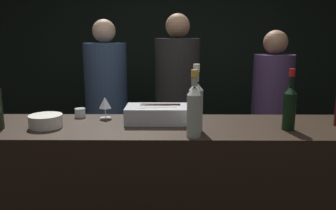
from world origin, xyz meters
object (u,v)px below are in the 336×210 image
object	(u,v)px
wine_glass	(105,103)
person_in_hoodie	(177,105)
candle_votive	(80,113)
person_grey_polo	(107,105)
bowl_white	(46,121)
red_wine_bottle_burgundy	(290,105)
person_blond_tee	(271,113)
ice_bin_with_bottles	(157,113)
rose_wine_bottle	(194,109)
white_wine_bottle	(196,104)

from	to	relation	value
wine_glass	person_in_hoodie	bearing A→B (deg)	59.08
candle_votive	person_grey_polo	xyz separation A→B (m)	(-0.00, 0.92, -0.14)
bowl_white	person_grey_polo	distance (m)	1.18
red_wine_bottle_burgundy	person_blond_tee	world-z (taller)	person_blond_tee
candle_votive	person_in_hoodie	bearing A→B (deg)	49.93
red_wine_bottle_burgundy	person_blond_tee	distance (m)	1.16
ice_bin_with_bottles	candle_votive	bearing A→B (deg)	166.40
rose_wine_bottle	person_blond_tee	distance (m)	1.50
white_wine_bottle	person_grey_polo	world-z (taller)	person_grey_polo
bowl_white	candle_votive	world-z (taller)	bowl_white
candle_votive	ice_bin_with_bottles	bearing A→B (deg)	-13.60
wine_glass	rose_wine_bottle	world-z (taller)	rose_wine_bottle
rose_wine_bottle	person_in_hoodie	distance (m)	1.24
wine_glass	person_grey_polo	distance (m)	0.99
white_wine_bottle	bowl_white	bearing A→B (deg)	175.22
person_blond_tee	person_grey_polo	bearing A→B (deg)	37.17
person_blond_tee	bowl_white	bearing A→B (deg)	73.93
ice_bin_with_bottles	person_in_hoodie	distance (m)	0.93
ice_bin_with_bottles	person_in_hoodie	world-z (taller)	person_in_hoodie
wine_glass	bowl_white	bearing A→B (deg)	-144.59
ice_bin_with_bottles	wine_glass	distance (m)	0.36
ice_bin_with_bottles	red_wine_bottle_burgundy	world-z (taller)	red_wine_bottle_burgundy
wine_glass	white_wine_bottle	xyz separation A→B (m)	(0.57, -0.29, 0.06)
white_wine_bottle	ice_bin_with_bottles	bearing A→B (deg)	138.76
ice_bin_with_bottles	person_blond_tee	world-z (taller)	person_blond_tee
bowl_white	person_blond_tee	size ratio (longest dim) A/B	0.12
person_blond_tee	person_in_hoodie	bearing A→B (deg)	42.87
bowl_white	white_wine_bottle	bearing A→B (deg)	-4.78
ice_bin_with_bottles	wine_glass	bearing A→B (deg)	164.14
rose_wine_bottle	red_wine_bottle_burgundy	bearing A→B (deg)	14.18
ice_bin_with_bottles	candle_votive	size ratio (longest dim) A/B	5.61
person_in_hoodie	bowl_white	bearing A→B (deg)	119.27
rose_wine_bottle	person_in_hoodie	size ratio (longest dim) A/B	0.20
candle_votive	white_wine_bottle	xyz separation A→B (m)	(0.74, -0.32, 0.13)
white_wine_bottle	person_in_hoodie	size ratio (longest dim) A/B	0.21
wine_glass	white_wine_bottle	bearing A→B (deg)	-27.32
wine_glass	candle_votive	size ratio (longest dim) A/B	2.02
ice_bin_with_bottles	white_wine_bottle	xyz separation A→B (m)	(0.22, -0.20, 0.10)
rose_wine_bottle	person_blond_tee	world-z (taller)	person_blond_tee
wine_glass	person_in_hoodie	distance (m)	0.96
ice_bin_with_bottles	red_wine_bottle_burgundy	bearing A→B (deg)	-12.29
ice_bin_with_bottles	wine_glass	size ratio (longest dim) A/B	2.77
bowl_white	rose_wine_bottle	xyz separation A→B (m)	(0.86, -0.18, 0.11)
person_in_hoodie	person_grey_polo	world-z (taller)	person_in_hoodie
ice_bin_with_bottles	bowl_white	distance (m)	0.67
wine_glass	ice_bin_with_bottles	bearing A→B (deg)	-15.86
candle_votive	red_wine_bottle_burgundy	bearing A→B (deg)	-12.82
wine_glass	person_grey_polo	world-z (taller)	person_grey_polo
person_grey_polo	white_wine_bottle	bearing A→B (deg)	17.69
bowl_white	person_in_hoodie	size ratio (longest dim) A/B	0.11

